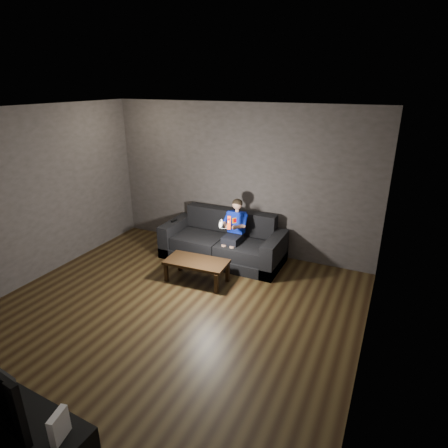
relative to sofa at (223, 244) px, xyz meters
The scene contains 13 objects.
floor 2.00m from the sofa, 88.05° to the right, with size 5.00×5.00×0.00m, color black.
back_wall 1.20m from the sofa, 82.68° to the left, with size 5.00×0.04×2.70m, color #35312F.
left_wall 3.32m from the sofa, 140.90° to the right, with size 0.04×5.00×2.70m, color #35312F.
right_wall 3.41m from the sofa, 37.60° to the right, with size 0.04×5.00×2.70m, color #35312F.
ceiling 3.13m from the sofa, 88.05° to the right, with size 5.00×5.00×0.02m, color silver.
sofa is the anchor object (origin of this frame).
child 0.49m from the sofa, 14.18° to the right, with size 0.42×0.52×1.03m.
wii_remote_red 0.85m from the sofa, 54.86° to the right, with size 0.07×0.09×0.22m.
nunchuk_white 0.76m from the sofa, 69.01° to the right, with size 0.08×0.11×0.16m.
wii_remote_black 1.03m from the sofa, behind, with size 0.05×0.14×0.03m.
coffee_table 0.93m from the sofa, 91.67° to the right, with size 1.02×0.56×0.36m.
media_console 4.25m from the sofa, 88.84° to the right, with size 1.56×0.45×0.56m, color black.
wii_console 4.32m from the sofa, 80.65° to the right, with size 0.06×0.18×0.23m, color white.
Camera 1 is at (2.58, -3.57, 3.02)m, focal length 30.00 mm.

